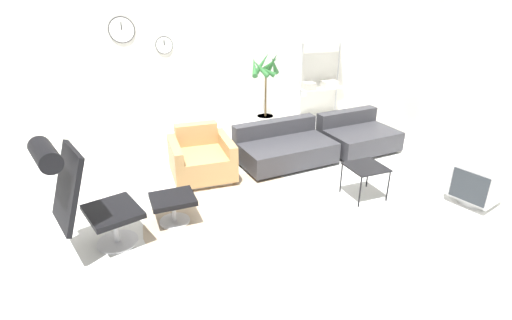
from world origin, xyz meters
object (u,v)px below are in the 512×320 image
object	(u,v)px
couch_second	(357,137)
crt_television	(478,184)
armchair_red	(201,159)
couch_low	(284,149)
ottoman	(173,203)
potted_plant	(265,94)
side_table	(366,169)
shelf_unit	(322,71)
lounge_chair	(78,189)

from	to	relation	value
couch_second	crt_television	size ratio (longest dim) A/B	1.97
armchair_red	couch_low	bearing A→B (deg)	-175.85
ottoman	potted_plant	size ratio (longest dim) A/B	0.35
couch_low	side_table	world-z (taller)	couch_low
potted_plant	armchair_red	bearing A→B (deg)	-135.69
armchair_red	shelf_unit	world-z (taller)	shelf_unit
crt_television	side_table	bearing A→B (deg)	45.29
ottoman	potted_plant	world-z (taller)	potted_plant
ottoman	crt_television	xyz separation A→B (m)	(3.68, -0.98, 0.03)
potted_plant	shelf_unit	world-z (taller)	shelf_unit
armchair_red	shelf_unit	size ratio (longest dim) A/B	0.47
couch_second	side_table	distance (m)	1.69
couch_low	potted_plant	xyz separation A→B (m)	(0.36, 1.63, 0.44)
lounge_chair	shelf_unit	distance (m)	5.62
couch_second	side_table	bearing A→B (deg)	54.10
ottoman	shelf_unit	xyz separation A→B (m)	(3.65, 2.97, 0.70)
lounge_chair	armchair_red	world-z (taller)	lounge_chair
armchair_red	couch_second	distance (m)	2.72
couch_second	crt_television	xyz separation A→B (m)	(0.35, -2.12, 0.06)
ottoman	side_table	world-z (taller)	side_table
couch_low	couch_second	distance (m)	1.38
ottoman	side_table	size ratio (longest dim) A/B	1.07
couch_low	shelf_unit	size ratio (longest dim) A/B	0.78
potted_plant	shelf_unit	xyz separation A→B (m)	(1.34, 0.24, 0.29)
potted_plant	lounge_chair	bearing A→B (deg)	-137.44
couch_low	potted_plant	size ratio (longest dim) A/B	1.03
shelf_unit	armchair_red	bearing A→B (deg)	-148.04
potted_plant	couch_second	bearing A→B (deg)	-57.43
lounge_chair	crt_television	world-z (taller)	lounge_chair
armchair_red	shelf_unit	distance (m)	3.64
couch_second	potted_plant	bearing A→B (deg)	-61.92
side_table	couch_low	bearing A→B (deg)	109.91
armchair_red	shelf_unit	bearing A→B (deg)	-145.06
lounge_chair	crt_television	bearing A→B (deg)	65.70
armchair_red	potted_plant	xyz separation A→B (m)	(1.70, 1.66, 0.39)
couch_low	couch_second	size ratio (longest dim) A/B	1.24
ottoman	side_table	xyz separation A→B (m)	(2.45, -0.30, 0.14)
armchair_red	side_table	bearing A→B (deg)	146.26
lounge_chair	couch_second	world-z (taller)	lounge_chair
ottoman	couch_low	xyz separation A→B (m)	(1.95, 1.10, -0.03)
ottoman	shelf_unit	bearing A→B (deg)	39.11
potted_plant	shelf_unit	size ratio (longest dim) A/B	0.76
lounge_chair	couch_low	distance (m)	3.24
couch_low	shelf_unit	world-z (taller)	shelf_unit
ottoman	couch_second	xyz separation A→B (m)	(3.33, 1.13, -0.03)
crt_television	shelf_unit	world-z (taller)	shelf_unit
ottoman	couch_second	size ratio (longest dim) A/B	0.42
couch_second	potted_plant	world-z (taller)	potted_plant
lounge_chair	couch_low	world-z (taller)	lounge_chair
potted_plant	shelf_unit	distance (m)	1.39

